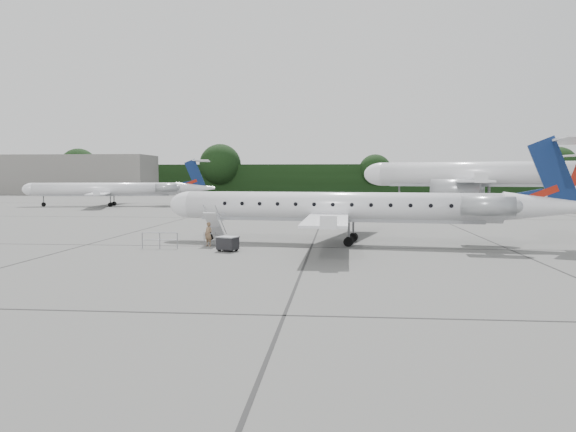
# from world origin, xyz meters

# --- Properties ---
(ground) EXTENTS (320.00, 320.00, 0.00)m
(ground) POSITION_xyz_m (0.00, 0.00, 0.00)
(ground) COLOR #62625F
(ground) RESTS_ON ground
(treeline) EXTENTS (260.00, 4.00, 8.00)m
(treeline) POSITION_xyz_m (0.00, 130.00, 4.00)
(treeline) COLOR black
(treeline) RESTS_ON ground
(terminal_building) EXTENTS (40.00, 14.00, 10.00)m
(terminal_building) POSITION_xyz_m (-70.00, 110.00, 5.00)
(terminal_building) COLOR slate
(terminal_building) RESTS_ON ground
(main_regional_jet) EXTENTS (29.20, 22.82, 6.86)m
(main_regional_jet) POSITION_xyz_m (-1.99, 7.83, 3.43)
(main_regional_jet) COLOR silver
(main_regional_jet) RESTS_ON ground
(airstair) EXTENTS (1.14, 2.26, 2.15)m
(airstair) POSITION_xyz_m (-10.05, 6.85, 1.08)
(airstair) COLOR silver
(airstair) RESTS_ON ground
(passenger) EXTENTS (0.67, 0.60, 1.55)m
(passenger) POSITION_xyz_m (-10.22, 5.63, 0.78)
(passenger) COLOR brown
(passenger) RESTS_ON ground
(safety_railing) EXTENTS (2.20, 0.20, 1.00)m
(safety_railing) POSITION_xyz_m (-12.95, 4.15, 0.50)
(safety_railing) COLOR gray
(safety_railing) RESTS_ON ground
(baggage_cart) EXTENTS (1.34, 1.22, 0.95)m
(baggage_cart) POSITION_xyz_m (-8.50, 3.31, 0.48)
(baggage_cart) COLOR black
(baggage_cart) RESTS_ON ground
(bg_narrowbody) EXTENTS (43.80, 36.61, 13.54)m
(bg_narrowbody) POSITION_xyz_m (19.31, 59.47, 6.77)
(bg_narrowbody) COLOR silver
(bg_narrowbody) RESTS_ON ground
(bg_regional_left) EXTENTS (30.39, 24.37, 7.12)m
(bg_regional_left) POSITION_xyz_m (-37.27, 52.79, 3.56)
(bg_regional_left) COLOR silver
(bg_regional_left) RESTS_ON ground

